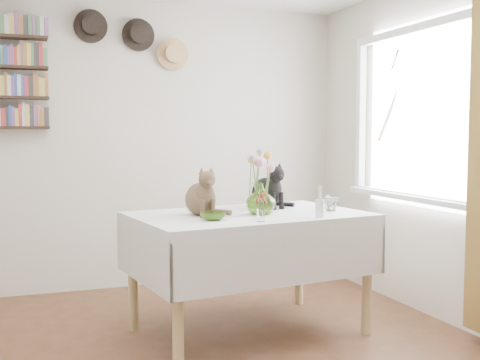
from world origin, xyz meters
name	(u,v)px	position (x,y,z in m)	size (l,w,h in m)	color
room	(192,153)	(0.00, 0.00, 1.25)	(4.08, 4.58, 2.58)	brown
window	(414,128)	(1.97, 0.80, 1.40)	(0.12, 1.52, 1.32)	white
dining_table	(249,243)	(0.60, 0.73, 0.62)	(1.64, 1.17, 0.82)	white
tabby_cat	(200,190)	(0.27, 0.75, 0.98)	(0.22, 0.28, 0.33)	brown
black_cat	(266,185)	(0.83, 0.98, 0.98)	(0.22, 0.28, 0.34)	black
flower_vase	(261,199)	(0.65, 0.64, 0.92)	(0.20, 0.20, 0.21)	#91C147
green_bowl	(213,216)	(0.27, 0.49, 0.84)	(0.16, 0.16, 0.05)	#91C147
drinking_glass	(331,204)	(1.18, 0.64, 0.86)	(0.10, 0.10, 0.09)	white
candlestick	(320,207)	(0.95, 0.38, 0.88)	(0.06, 0.06, 0.21)	white
berry_jar	(261,207)	(0.53, 0.34, 0.91)	(0.05, 0.05, 0.20)	white
porcelain_figurine	(328,203)	(1.21, 0.75, 0.86)	(0.05, 0.05, 0.10)	white
flower_bouquet	(260,163)	(0.65, 0.65, 1.16)	(0.17, 0.12, 0.39)	#4C7233
wall_hats	(135,38)	(0.12, 2.19, 2.17)	(0.98, 0.09, 0.48)	black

